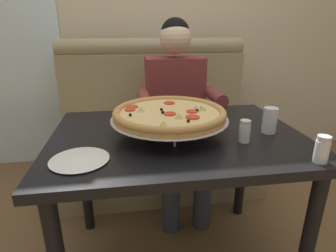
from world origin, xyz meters
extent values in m
cube|color=beige|center=(0.00, 1.45, 1.40)|extent=(6.00, 0.12, 2.80)
cube|color=#998966|center=(0.00, 0.75, 0.23)|extent=(1.51, 0.60, 0.46)
cube|color=#998966|center=(0.00, 1.14, 0.69)|extent=(1.51, 0.18, 0.65)
cylinder|color=#998966|center=(0.00, 1.14, 1.06)|extent=(1.51, 0.14, 0.14)
cube|color=black|center=(0.00, 0.00, 0.73)|extent=(1.14, 0.83, 0.04)
cylinder|color=black|center=(0.50, -0.34, 0.36)|extent=(0.06, 0.06, 0.71)
cylinder|color=black|center=(-0.50, 0.34, 0.36)|extent=(0.06, 0.06, 0.71)
cylinder|color=black|center=(0.50, 0.34, 0.36)|extent=(0.06, 0.06, 0.71)
cube|color=#2D3342|center=(0.11, 0.50, 0.54)|extent=(0.34, 0.40, 0.15)
cylinder|color=#2D3342|center=(0.01, 0.25, 0.23)|extent=(0.11, 0.11, 0.46)
cylinder|color=#2D3342|center=(0.21, 0.25, 0.23)|extent=(0.11, 0.11, 0.46)
cube|color=brown|center=(0.11, 0.72, 0.74)|extent=(0.40, 0.22, 0.56)
cylinder|color=brown|center=(-0.12, 0.50, 0.79)|extent=(0.08, 0.28, 0.08)
cylinder|color=brown|center=(0.34, 0.50, 0.79)|extent=(0.08, 0.28, 0.08)
sphere|color=beige|center=(0.11, 0.70, 1.15)|extent=(0.21, 0.21, 0.21)
sphere|color=black|center=(0.11, 0.71, 1.18)|extent=(0.19, 0.19, 0.19)
cylinder|color=silver|center=(-0.04, -0.14, 0.79)|extent=(0.01, 0.01, 0.07)
cylinder|color=silver|center=(-0.16, 0.07, 0.79)|extent=(0.01, 0.01, 0.07)
cylinder|color=silver|center=(0.08, 0.07, 0.79)|extent=(0.01, 0.01, 0.07)
torus|color=silver|center=(-0.04, 0.00, 0.82)|extent=(0.29, 0.29, 0.01)
cylinder|color=silver|center=(-0.04, 0.00, 0.83)|extent=(0.53, 0.53, 0.00)
cylinder|color=tan|center=(-0.04, 0.00, 0.84)|extent=(0.50, 0.50, 0.02)
torus|color=tan|center=(-0.04, 0.00, 0.86)|extent=(0.51, 0.51, 0.03)
cylinder|color=#E5C17A|center=(-0.04, 0.00, 0.85)|extent=(0.44, 0.44, 0.01)
cylinder|color=red|center=(0.06, -0.02, 0.86)|extent=(0.05, 0.05, 0.01)
cylinder|color=red|center=(-0.21, 0.05, 0.86)|extent=(0.05, 0.05, 0.01)
cylinder|color=red|center=(0.05, -0.10, 0.86)|extent=(0.06, 0.06, 0.01)
cylinder|color=red|center=(-0.04, -0.04, 0.86)|extent=(0.05, 0.05, 0.01)
cylinder|color=red|center=(-0.02, 0.14, 0.86)|extent=(0.05, 0.05, 0.01)
cylinder|color=red|center=(-0.20, 0.10, 0.86)|extent=(0.05, 0.05, 0.01)
sphere|color=black|center=(-0.07, 0.02, 0.86)|extent=(0.01, 0.01, 0.01)
sphere|color=black|center=(0.11, 0.02, 0.86)|extent=(0.01, 0.01, 0.01)
sphere|color=black|center=(-0.07, -0.02, 0.86)|extent=(0.01, 0.01, 0.01)
sphere|color=black|center=(0.09, -0.01, 0.86)|extent=(0.01, 0.01, 0.01)
sphere|color=black|center=(0.02, -0.15, 0.86)|extent=(0.01, 0.01, 0.01)
sphere|color=black|center=(-0.21, -0.04, 0.86)|extent=(0.01, 0.01, 0.01)
cone|color=#CCC675|center=(-0.01, -0.10, 0.87)|extent=(0.04, 0.04, 0.02)
cone|color=#CCC675|center=(0.09, 0.01, 0.87)|extent=(0.04, 0.04, 0.02)
cone|color=#CCC675|center=(0.12, 0.00, 0.87)|extent=(0.04, 0.04, 0.02)
cone|color=#CCC675|center=(-0.09, -0.18, 0.87)|extent=(0.04, 0.04, 0.02)
cone|color=#CCC675|center=(-0.16, 0.02, 0.87)|extent=(0.04, 0.04, 0.02)
cylinder|color=white|center=(0.26, -0.14, 0.79)|extent=(0.05, 0.05, 0.08)
cylinder|color=silver|center=(0.26, -0.14, 0.77)|extent=(0.04, 0.04, 0.04)
cylinder|color=silver|center=(0.26, -0.14, 0.84)|extent=(0.04, 0.04, 0.02)
cylinder|color=white|center=(0.46, -0.36, 0.79)|extent=(0.05, 0.05, 0.08)
cylinder|color=#4C6633|center=(0.46, -0.36, 0.78)|extent=(0.04, 0.04, 0.05)
cylinder|color=silver|center=(0.46, -0.36, 0.85)|extent=(0.05, 0.05, 0.02)
cylinder|color=white|center=(-0.41, -0.22, 0.76)|extent=(0.15, 0.15, 0.01)
cone|color=white|center=(-0.41, -0.22, 0.77)|extent=(0.22, 0.22, 0.01)
cylinder|color=silver|center=(0.42, -0.05, 0.81)|extent=(0.07, 0.07, 0.12)
cylinder|color=#4C2814|center=(0.42, -0.05, 0.78)|extent=(0.06, 0.06, 0.05)
cylinder|color=black|center=(-1.20, 2.24, 0.22)|extent=(0.02, 0.02, 0.44)
cylinder|color=black|center=(-1.41, 2.07, 0.22)|extent=(0.02, 0.02, 0.44)
cylinder|color=black|center=(-1.04, 2.03, 0.22)|extent=(0.02, 0.02, 0.44)
cylinder|color=black|center=(-1.25, 1.87, 0.22)|extent=(0.02, 0.02, 0.44)
cylinder|color=black|center=(-1.22, 2.05, 0.45)|extent=(0.40, 0.40, 0.02)
cube|color=black|center=(-1.13, 1.93, 0.65)|extent=(0.27, 0.22, 0.42)
camera|label=1|loc=(-0.22, -1.16, 1.22)|focal=29.31mm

